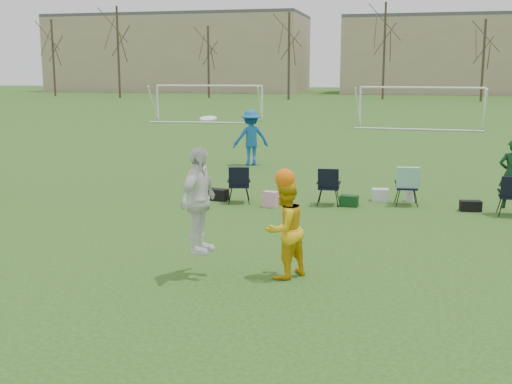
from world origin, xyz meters
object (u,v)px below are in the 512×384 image
(center_contest, at_px, (243,214))
(goal_left, at_px, (209,93))
(goal_mid, at_px, (421,96))
(fielder_blue, at_px, (251,138))

(center_contest, bearing_deg, goal_left, 108.60)
(center_contest, xyz_separation_m, goal_mid, (3.14, 30.28, 0.86))
(goal_mid, bearing_deg, goal_left, 175.87)
(center_contest, relative_size, goal_mid, 0.36)
(fielder_blue, height_order, goal_left, goal_left)
(goal_left, height_order, goal_mid, same)
(center_contest, distance_m, goal_mid, 30.45)
(fielder_blue, xyz_separation_m, center_contest, (3.00, -12.52, 0.06))
(center_contest, xyz_separation_m, goal_left, (-10.86, 32.28, 0.86))
(fielder_blue, relative_size, goal_left, 0.27)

